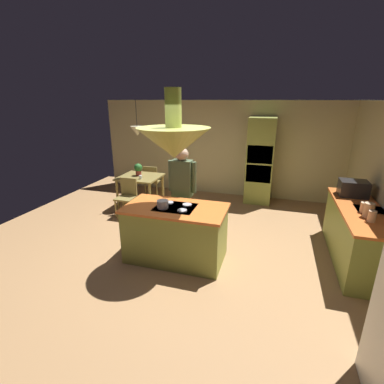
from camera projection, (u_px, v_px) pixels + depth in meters
name	position (u px, v px, depth m)	size (l,w,h in m)	color
ground	(180.00, 252.00, 4.94)	(8.16, 8.16, 0.00)	#AD7F51
wall_back	(221.00, 149.00, 7.67)	(6.80, 0.10, 2.55)	beige
kitchen_island	(176.00, 233.00, 4.61)	(1.64, 0.91, 0.95)	#939E42
counter_run_right	(356.00, 234.00, 4.55)	(0.73, 2.15, 0.93)	#939E42
oven_tower	(260.00, 161.00, 7.06)	(0.66, 0.62, 2.16)	#939E42
dining_table	(140.00, 180.00, 6.92)	(0.99, 0.92, 0.76)	olive
person_at_island	(182.00, 188.00, 5.12)	(0.53, 0.23, 1.76)	tan
range_hood	(174.00, 141.00, 4.13)	(1.10, 1.10, 1.00)	#939E42
pendant_light_over_table	(137.00, 131.00, 6.54)	(0.32, 0.32, 0.82)	beige
chair_facing_island	(127.00, 194.00, 6.35)	(0.40, 0.40, 0.87)	olive
chair_by_back_wall	(152.00, 179.00, 7.59)	(0.40, 0.40, 0.87)	olive
potted_plant_on_table	(138.00, 169.00, 6.91)	(0.20, 0.20, 0.30)	#99382D
cup_on_table	(141.00, 177.00, 6.63)	(0.07, 0.07, 0.09)	white
canister_flour	(372.00, 216.00, 3.90)	(0.11, 0.11, 0.16)	#E0B78C
canister_sugar	(369.00, 210.00, 4.06)	(0.14, 0.14, 0.21)	#E0B78C
canister_tea	(365.00, 207.00, 4.23)	(0.13, 0.13, 0.16)	#E0B78C
microwave_on_counter	(353.00, 188.00, 4.94)	(0.46, 0.36, 0.28)	#232326
cooking_pot_on_cooktop	(163.00, 204.00, 4.36)	(0.18, 0.18, 0.12)	#B2B2B7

